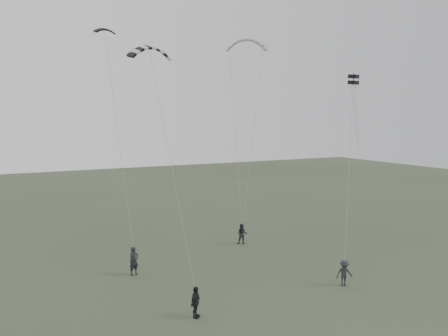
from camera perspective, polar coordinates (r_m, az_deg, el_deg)
name	(u,v)px	position (r m, az deg, el deg)	size (l,w,h in m)	color
ground	(248,290)	(27.99, 3.12, -15.59)	(140.00, 140.00, 0.00)	#39422C
flyer_left	(134,261)	(30.66, -11.68, -11.81)	(0.70, 0.46, 1.93)	black
flyer_right	(242,234)	(37.05, 2.38, -8.62)	(0.84, 0.66, 1.73)	black
flyer_center	(196,302)	(24.19, -3.73, -17.08)	(0.99, 0.41, 1.69)	black
flyer_far	(344,273)	(29.23, 15.44, -13.10)	(1.07, 0.62, 1.66)	#26252A
kite_dark_small	(105,29)	(33.47, -15.30, 17.06)	(1.47, 0.44, 0.49)	black
kite_pale_large	(247,40)	(40.07, 2.97, 16.40)	(3.69, 0.83, 1.54)	#96999A
kite_striped	(150,48)	(28.81, -9.62, 15.25)	(2.79, 0.70, 1.12)	black
kite_box	(353,80)	(34.24, 16.55, 11.02)	(0.61, 0.61, 0.70)	black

